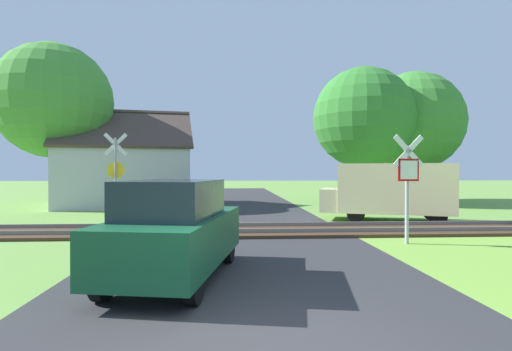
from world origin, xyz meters
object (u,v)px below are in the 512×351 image
(mail_truck, at_px, (390,189))
(tree_right, at_px, (363,118))
(tree_far, at_px, (413,122))
(parked_car, at_px, (176,230))
(crossing_sign_far, at_px, (116,171))
(stop_sign_near, at_px, (408,180))
(house, at_px, (127,174))
(tree_left, at_px, (54,101))

(mail_truck, bearing_deg, tree_right, 8.20)
(tree_far, relative_size, parked_car, 1.99)
(crossing_sign_far, bearing_deg, tree_far, 25.71)
(stop_sign_near, xyz_separation_m, parked_car, (-5.68, -3.13, -0.82))
(stop_sign_near, bearing_deg, house, -58.22)
(house, xyz_separation_m, mail_truck, (12.18, -8.11, -0.56))
(tree_right, bearing_deg, stop_sign_near, -103.79)
(stop_sign_near, relative_size, tree_far, 0.35)
(crossing_sign_far, relative_size, house, 0.42)
(tree_left, distance_m, mail_truck, 17.72)
(tree_right, bearing_deg, mail_truck, -101.94)
(crossing_sign_far, bearing_deg, tree_left, 121.69)
(tree_right, bearing_deg, crossing_sign_far, -145.84)
(mail_truck, relative_size, parked_car, 1.24)
(stop_sign_near, height_order, tree_left, tree_left)
(tree_left, xyz_separation_m, parked_car, (8.56, -14.83, -4.83))
(stop_sign_near, height_order, parked_car, stop_sign_near)
(crossing_sign_far, xyz_separation_m, house, (-1.61, 7.93, -0.17))
(house, bearing_deg, crossing_sign_far, -88.35)
(tree_far, height_order, parked_car, tree_far)
(crossing_sign_far, relative_size, mail_truck, 0.65)
(mail_truck, bearing_deg, tree_left, 86.63)
(stop_sign_near, distance_m, mail_truck, 5.11)
(parked_car, bearing_deg, house, 117.32)
(stop_sign_near, relative_size, tree_left, 0.33)
(tree_far, bearing_deg, mail_truck, -119.05)
(stop_sign_near, xyz_separation_m, mail_truck, (1.48, 4.86, -0.48))
(house, height_order, tree_right, tree_right)
(house, relative_size, tree_left, 0.92)
(crossing_sign_far, relative_size, tree_left, 0.39)
(crossing_sign_far, relative_size, parked_car, 0.81)
(stop_sign_near, xyz_separation_m, tree_left, (-14.24, 11.71, 4.00))
(house, height_order, tree_far, tree_far)
(stop_sign_near, distance_m, house, 16.81)
(tree_far, bearing_deg, parked_car, -125.18)
(tree_right, height_order, parked_car, tree_right)
(stop_sign_near, relative_size, parked_car, 0.69)
(tree_left, distance_m, parked_car, 17.79)
(crossing_sign_far, xyz_separation_m, tree_far, (16.27, 10.07, 3.23))
(tree_right, bearing_deg, house, -178.04)
(tree_far, bearing_deg, stop_sign_near, -115.41)
(stop_sign_near, relative_size, crossing_sign_far, 0.86)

